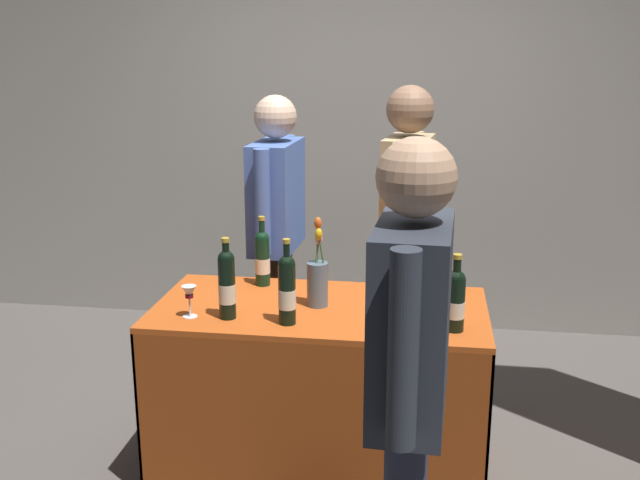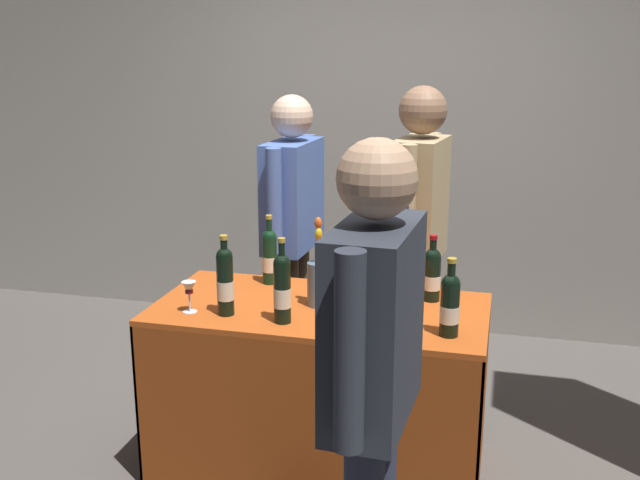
{
  "view_description": "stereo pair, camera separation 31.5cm",
  "coord_description": "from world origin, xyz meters",
  "px_view_note": "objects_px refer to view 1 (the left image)",
  "views": [
    {
      "loc": [
        0.44,
        -3.02,
        1.89
      ],
      "look_at": [
        0.0,
        0.0,
        1.07
      ],
      "focal_mm": 41.6,
      "sensor_mm": 36.0,
      "label": 1
    },
    {
      "loc": [
        0.75,
        -2.95,
        1.89
      ],
      "look_at": [
        0.0,
        0.0,
        1.07
      ],
      "focal_mm": 41.6,
      "sensor_mm": 36.0,
      "label": 2
    }
  ],
  "objects_px": {
    "wine_glass_near_vendor": "(189,294)",
    "vendor_presenter": "(407,223)",
    "taster_foreground_right": "(410,359)",
    "tasting_table": "(320,358)",
    "flower_vase": "(318,279)",
    "display_bottle_0": "(456,299)",
    "featured_wine_bottle": "(428,270)",
    "wine_glass_mid": "(406,287)"
  },
  "relations": [
    {
      "from": "tasting_table",
      "to": "wine_glass_mid",
      "type": "distance_m",
      "value": 0.5
    },
    {
      "from": "display_bottle_0",
      "to": "flower_vase",
      "type": "xyz_separation_m",
      "value": [
        -0.58,
        0.21,
        -0.01
      ]
    },
    {
      "from": "wine_glass_near_vendor",
      "to": "taster_foreground_right",
      "type": "bearing_deg",
      "value": -40.28
    },
    {
      "from": "tasting_table",
      "to": "taster_foreground_right",
      "type": "distance_m",
      "value": 1.17
    },
    {
      "from": "display_bottle_0",
      "to": "wine_glass_mid",
      "type": "height_order",
      "value": "display_bottle_0"
    },
    {
      "from": "display_bottle_0",
      "to": "wine_glass_near_vendor",
      "type": "height_order",
      "value": "display_bottle_0"
    },
    {
      "from": "wine_glass_near_vendor",
      "to": "taster_foreground_right",
      "type": "xyz_separation_m",
      "value": [
        0.93,
        -0.79,
        0.12
      ]
    },
    {
      "from": "tasting_table",
      "to": "flower_vase",
      "type": "bearing_deg",
      "value": 141.71
    },
    {
      "from": "wine_glass_near_vendor",
      "to": "taster_foreground_right",
      "type": "distance_m",
      "value": 1.23
    },
    {
      "from": "wine_glass_near_vendor",
      "to": "vendor_presenter",
      "type": "bearing_deg",
      "value": 43.37
    },
    {
      "from": "tasting_table",
      "to": "flower_vase",
      "type": "distance_m",
      "value": 0.36
    },
    {
      "from": "tasting_table",
      "to": "flower_vase",
      "type": "relative_size",
      "value": 3.63
    },
    {
      "from": "tasting_table",
      "to": "taster_foreground_right",
      "type": "height_order",
      "value": "taster_foreground_right"
    },
    {
      "from": "featured_wine_bottle",
      "to": "display_bottle_0",
      "type": "relative_size",
      "value": 0.95
    },
    {
      "from": "tasting_table",
      "to": "featured_wine_bottle",
      "type": "xyz_separation_m",
      "value": [
        0.46,
        0.2,
        0.37
      ]
    },
    {
      "from": "wine_glass_near_vendor",
      "to": "vendor_presenter",
      "type": "distance_m",
      "value": 1.2
    },
    {
      "from": "taster_foreground_right",
      "to": "wine_glass_near_vendor",
      "type": "bearing_deg",
      "value": 52.76
    },
    {
      "from": "display_bottle_0",
      "to": "wine_glass_near_vendor",
      "type": "distance_m",
      "value": 1.09
    },
    {
      "from": "display_bottle_0",
      "to": "wine_glass_mid",
      "type": "xyz_separation_m",
      "value": [
        -0.2,
        0.24,
        -0.04
      ]
    },
    {
      "from": "wine_glass_near_vendor",
      "to": "flower_vase",
      "type": "height_order",
      "value": "flower_vase"
    },
    {
      "from": "display_bottle_0",
      "to": "taster_foreground_right",
      "type": "bearing_deg",
      "value": -101.22
    },
    {
      "from": "wine_glass_mid",
      "to": "flower_vase",
      "type": "distance_m",
      "value": 0.39
    },
    {
      "from": "featured_wine_bottle",
      "to": "wine_glass_mid",
      "type": "height_order",
      "value": "featured_wine_bottle"
    },
    {
      "from": "featured_wine_bottle",
      "to": "flower_vase",
      "type": "relative_size",
      "value": 0.75
    },
    {
      "from": "tasting_table",
      "to": "vendor_presenter",
      "type": "distance_m",
      "value": 0.86
    },
    {
      "from": "display_bottle_0",
      "to": "wine_glass_mid",
      "type": "relative_size",
      "value": 2.45
    },
    {
      "from": "featured_wine_bottle",
      "to": "vendor_presenter",
      "type": "height_order",
      "value": "vendor_presenter"
    },
    {
      "from": "tasting_table",
      "to": "flower_vase",
      "type": "height_order",
      "value": "flower_vase"
    },
    {
      "from": "featured_wine_bottle",
      "to": "display_bottle_0",
      "type": "distance_m",
      "value": 0.41
    },
    {
      "from": "tasting_table",
      "to": "featured_wine_bottle",
      "type": "bearing_deg",
      "value": 23.52
    },
    {
      "from": "flower_vase",
      "to": "vendor_presenter",
      "type": "relative_size",
      "value": 0.24
    },
    {
      "from": "flower_vase",
      "to": "taster_foreground_right",
      "type": "xyz_separation_m",
      "value": [
        0.42,
        -1.01,
        0.1
      ]
    },
    {
      "from": "wine_glass_near_vendor",
      "to": "flower_vase",
      "type": "xyz_separation_m",
      "value": [
        0.51,
        0.21,
        0.02
      ]
    },
    {
      "from": "tasting_table",
      "to": "display_bottle_0",
      "type": "relative_size",
      "value": 4.57
    },
    {
      "from": "tasting_table",
      "to": "wine_glass_near_vendor",
      "type": "relative_size",
      "value": 10.62
    },
    {
      "from": "wine_glass_mid",
      "to": "taster_foreground_right",
      "type": "relative_size",
      "value": 0.08
    },
    {
      "from": "wine_glass_mid",
      "to": "vendor_presenter",
      "type": "xyz_separation_m",
      "value": [
        -0.02,
        0.58,
        0.15
      ]
    },
    {
      "from": "featured_wine_bottle",
      "to": "vendor_presenter",
      "type": "xyz_separation_m",
      "value": [
        -0.11,
        0.42,
        0.11
      ]
    },
    {
      "from": "tasting_table",
      "to": "display_bottle_0",
      "type": "distance_m",
      "value": 0.71
    },
    {
      "from": "vendor_presenter",
      "to": "taster_foreground_right",
      "type": "xyz_separation_m",
      "value": [
        0.06,
        -1.61,
        -0.02
      ]
    },
    {
      "from": "featured_wine_bottle",
      "to": "flower_vase",
      "type": "bearing_deg",
      "value": -158.0
    },
    {
      "from": "display_bottle_0",
      "to": "vendor_presenter",
      "type": "bearing_deg",
      "value": 105.3
    }
  ]
}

